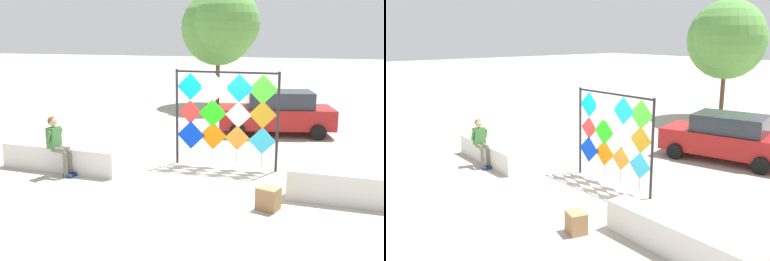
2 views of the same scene
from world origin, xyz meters
The scene contains 8 objects.
ground centered at (0.00, 0.00, 0.00)m, with size 120.00×120.00×0.00m, color #ADA393.
plaza_ledge_left centered at (-3.72, -0.43, 0.33)m, with size 3.27×0.53×0.65m, color silver.
plaza_ledge_right centered at (3.72, -0.43, 0.33)m, with size 3.27×0.53×0.65m, color silver.
kite_display_rack centered at (0.24, 1.24, 1.52)m, with size 2.76×0.14×2.57m.
seated_vendor centered at (-3.51, -0.82, 0.88)m, with size 0.67×0.53×1.50m.
parked_car centered at (0.92, 5.72, 0.78)m, with size 4.25×2.66×1.53m.
cardboard_box_large centered at (1.81, -1.33, 0.23)m, with size 0.42×0.36×0.46m, color #9E754C.
tree_palm_like centered at (-2.65, 11.28, 3.88)m, with size 4.05×4.28×5.62m.
Camera 1 is at (3.08, -9.72, 3.44)m, focal length 41.14 mm.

